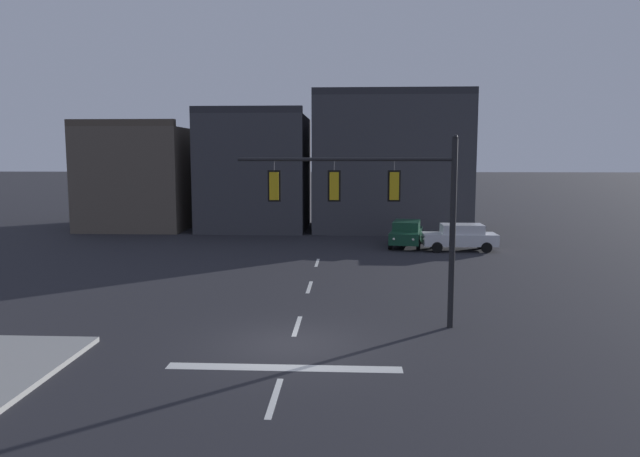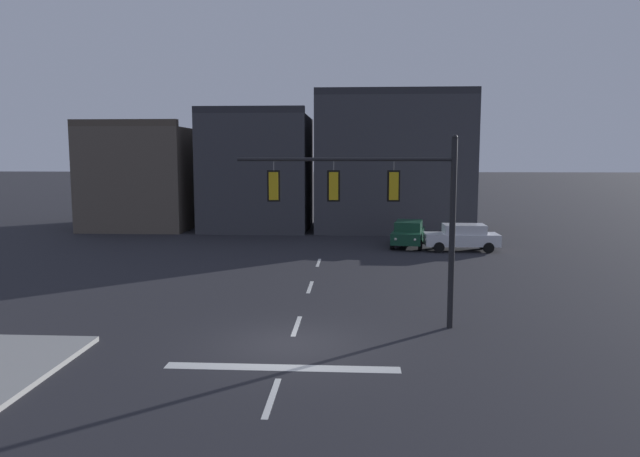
# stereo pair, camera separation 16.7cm
# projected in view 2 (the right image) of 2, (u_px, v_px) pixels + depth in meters

# --- Properties ---
(ground_plane) EXTENTS (400.00, 400.00, 0.00)m
(ground_plane) POSITION_uv_depth(u_px,v_px,m) (290.00, 345.00, 18.07)
(ground_plane) COLOR #232328
(stop_bar_paint) EXTENTS (6.40, 0.50, 0.01)m
(stop_bar_paint) POSITION_uv_depth(u_px,v_px,m) (282.00, 368.00, 16.08)
(stop_bar_paint) COLOR silver
(stop_bar_paint) RESTS_ON ground
(lane_centreline) EXTENTS (0.16, 26.40, 0.01)m
(lane_centreline) POSITION_uv_depth(u_px,v_px,m) (297.00, 326.00, 20.05)
(lane_centreline) COLOR silver
(lane_centreline) RESTS_ON ground
(signal_mast_near_side) EXTENTS (7.11, 0.56, 6.40)m
(signal_mast_near_side) POSITION_uv_depth(u_px,v_px,m) (381.00, 200.00, 19.37)
(signal_mast_near_side) COLOR black
(signal_mast_near_side) RESTS_ON ground
(car_lot_nearside) EXTENTS (4.46, 1.93, 1.61)m
(car_lot_nearside) POSITION_uv_depth(u_px,v_px,m) (462.00, 237.00, 35.93)
(car_lot_nearside) COLOR silver
(car_lot_nearside) RESTS_ON ground
(car_lot_middle) EXTENTS (2.52, 4.65, 1.61)m
(car_lot_middle) POSITION_uv_depth(u_px,v_px,m) (408.00, 233.00, 37.66)
(car_lot_middle) COLOR #143D28
(car_lot_middle) RESTS_ON ground
(building_row) EXTENTS (29.50, 10.82, 10.50)m
(building_row) POSITION_uv_depth(u_px,v_px,m) (282.00, 171.00, 47.16)
(building_row) COLOR brown
(building_row) RESTS_ON ground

